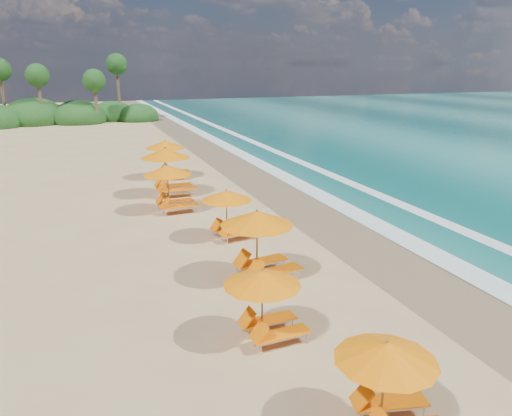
% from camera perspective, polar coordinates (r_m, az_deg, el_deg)
% --- Properties ---
extents(ground, '(160.00, 160.00, 0.00)m').
position_cam_1_polar(ground, '(20.33, 0.00, -3.24)').
color(ground, tan).
rests_on(ground, ground).
extents(wet_sand, '(4.00, 160.00, 0.01)m').
position_cam_1_polar(wet_sand, '(21.96, 9.84, -1.96)').
color(wet_sand, '#7A6549').
rests_on(wet_sand, ground).
extents(surf_foam, '(4.00, 160.00, 0.01)m').
position_cam_1_polar(surf_foam, '(23.38, 15.59, -1.14)').
color(surf_foam, white).
rests_on(surf_foam, ground).
extents(station_0, '(2.43, 2.33, 2.00)m').
position_cam_1_polar(station_0, '(10.14, 15.54, -18.74)').
color(station_0, olive).
rests_on(station_0, ground).
extents(station_1, '(2.25, 2.09, 2.01)m').
position_cam_1_polar(station_1, '(12.58, 1.37, -10.65)').
color(station_1, olive).
rests_on(station_1, ground).
extents(station_2, '(2.87, 2.72, 2.43)m').
position_cam_1_polar(station_2, '(15.94, 0.70, -3.71)').
color(station_2, olive).
rests_on(station_2, ground).
extents(station_3, '(2.53, 2.42, 2.10)m').
position_cam_1_polar(station_3, '(19.72, -3.03, -0.30)').
color(station_3, olive).
rests_on(station_3, ground).
extents(station_4, '(2.62, 2.45, 2.35)m').
position_cam_1_polar(station_4, '(23.61, -9.77, 2.66)').
color(station_4, olive).
rests_on(station_4, ground).
extents(station_5, '(2.87, 2.65, 2.66)m').
position_cam_1_polar(station_5, '(26.63, -10.01, 4.59)').
color(station_5, olive).
rests_on(station_5, ground).
extents(station_6, '(3.02, 2.92, 2.43)m').
position_cam_1_polar(station_6, '(30.73, -10.15, 5.92)').
color(station_6, olive).
rests_on(station_6, ground).
extents(treeline, '(25.80, 8.80, 9.74)m').
position_cam_1_polar(treeline, '(63.82, -23.53, 9.88)').
color(treeline, '#163D14').
rests_on(treeline, ground).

